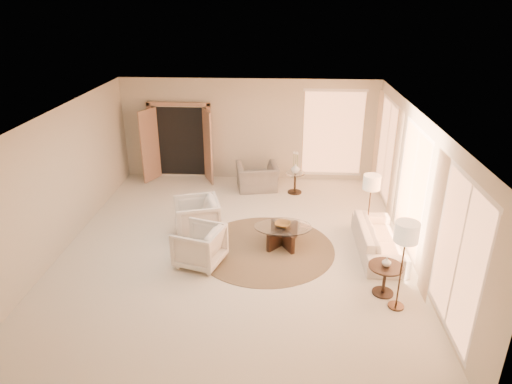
# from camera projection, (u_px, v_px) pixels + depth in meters

# --- Properties ---
(room) EXTENTS (7.04, 8.04, 2.83)m
(room) POSITION_uv_depth(u_px,v_px,m) (234.00, 186.00, 8.89)
(room) COLOR silver
(room) RESTS_ON ground
(windows_right) EXTENTS (0.10, 6.40, 2.40)m
(windows_right) POSITION_uv_depth(u_px,v_px,m) (412.00, 190.00, 8.82)
(windows_right) COLOR #FFA266
(windows_right) RESTS_ON room
(window_back_corner) EXTENTS (1.70, 0.10, 2.40)m
(window_back_corner) POSITION_uv_depth(u_px,v_px,m) (333.00, 134.00, 12.41)
(window_back_corner) COLOR #FFA266
(window_back_corner) RESTS_ON room
(curtains_right) EXTENTS (0.06, 5.20, 2.60)m
(curtains_right) POSITION_uv_depth(u_px,v_px,m) (399.00, 175.00, 9.67)
(curtains_right) COLOR beige
(curtains_right) RESTS_ON room
(french_doors) EXTENTS (1.95, 0.66, 2.16)m
(french_doors) POSITION_uv_depth(u_px,v_px,m) (180.00, 142.00, 12.62)
(french_doors) COLOR #AA7C5F
(french_doors) RESTS_ON room
(area_rug) EXTENTS (3.33, 3.33, 0.01)m
(area_rug) POSITION_uv_depth(u_px,v_px,m) (265.00, 248.00, 9.41)
(area_rug) COLOR #3D2F20
(area_rug) RESTS_ON room
(sofa) EXTENTS (0.80, 2.02, 0.59)m
(sofa) POSITION_uv_depth(u_px,v_px,m) (379.00, 239.00, 9.18)
(sofa) COLOR silver
(sofa) RESTS_ON room
(armchair_left) EXTENTS (1.07, 1.11, 0.93)m
(armchair_left) POSITION_uv_depth(u_px,v_px,m) (197.00, 216.00, 9.75)
(armchair_left) COLOR silver
(armchair_left) RESTS_ON room
(armchair_right) EXTENTS (0.99, 1.02, 0.86)m
(armchair_right) POSITION_uv_depth(u_px,v_px,m) (199.00, 244.00, 8.74)
(armchair_right) COLOR silver
(armchair_right) RESTS_ON room
(accent_chair) EXTENTS (1.18, 0.88, 0.94)m
(accent_chair) POSITION_uv_depth(u_px,v_px,m) (257.00, 173.00, 12.12)
(accent_chair) COLOR gray
(accent_chair) RESTS_ON room
(coffee_table) EXTENTS (1.31, 1.31, 0.44)m
(coffee_table) POSITION_uv_depth(u_px,v_px,m) (283.00, 233.00, 9.45)
(coffee_table) COLOR black
(coffee_table) RESTS_ON room
(end_table) EXTENTS (0.59, 0.59, 0.56)m
(end_table) POSITION_uv_depth(u_px,v_px,m) (385.00, 275.00, 7.85)
(end_table) COLOR black
(end_table) RESTS_ON room
(side_table) EXTENTS (0.49, 0.49, 0.56)m
(side_table) POSITION_uv_depth(u_px,v_px,m) (295.00, 181.00, 11.96)
(side_table) COLOR black
(side_table) RESTS_ON room
(floor_lamp_near) EXTENTS (0.35, 0.35, 1.46)m
(floor_lamp_near) POSITION_uv_depth(u_px,v_px,m) (371.00, 185.00, 9.31)
(floor_lamp_near) COLOR black
(floor_lamp_near) RESTS_ON room
(floor_lamp_far) EXTENTS (0.38, 0.38, 1.59)m
(floor_lamp_far) POSITION_uv_depth(u_px,v_px,m) (406.00, 236.00, 7.12)
(floor_lamp_far) COLOR black
(floor_lamp_far) RESTS_ON room
(bowl) EXTENTS (0.40, 0.40, 0.08)m
(bowl) POSITION_uv_depth(u_px,v_px,m) (283.00, 225.00, 9.37)
(bowl) COLOR brown
(bowl) RESTS_ON coffee_table
(end_vase) EXTENTS (0.17, 0.17, 0.17)m
(end_vase) POSITION_uv_depth(u_px,v_px,m) (387.00, 262.00, 7.75)
(end_vase) COLOR white
(end_vase) RESTS_ON end_table
(side_vase) EXTENTS (0.23, 0.23, 0.24)m
(side_vase) POSITION_uv_depth(u_px,v_px,m) (295.00, 168.00, 11.82)
(side_vase) COLOR white
(side_vase) RESTS_ON side_table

